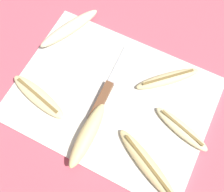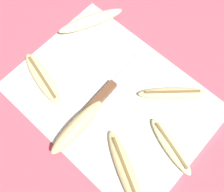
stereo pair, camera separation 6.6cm
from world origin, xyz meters
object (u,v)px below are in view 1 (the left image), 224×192
Objects in this scene: banana_golden_short at (87,135)px; knife at (104,95)px; banana_mellow_near at (168,79)px; banana_spotted_left at (147,165)px; banana_soft_right at (181,128)px; banana_pale_long at (69,28)px; banana_ripe_center at (38,96)px.

knife is at bearing 96.66° from banana_golden_short.
banana_spotted_left is at bearing -79.55° from banana_mellow_near.
banana_soft_right is at bearing 31.27° from banana_golden_short.
banana_mellow_near is at bearing 100.45° from banana_spotted_left.
banana_soft_right is (0.38, -0.12, -0.01)m from banana_pale_long.
banana_ripe_center is 0.33m from banana_mellow_near.
knife is 1.36× the size of banana_golden_short.
banana_mellow_near is at bearing 63.27° from banana_golden_short.
knife is 1.28× the size of banana_ripe_center.
banana_golden_short is (0.01, -0.11, 0.01)m from knife.
banana_pale_long is at bearing 161.99° from banana_soft_right.
banana_ripe_center is 1.06× the size of banana_golden_short.
banana_pale_long is 0.40m from banana_soft_right.
banana_soft_right is at bearing -0.50° from knife.
banana_spotted_left is at bearing -5.37° from banana_ripe_center.
banana_golden_short reaches higher than knife.
banana_golden_short is at bearing -179.18° from banana_spotted_left.
banana_soft_right is at bearing 71.16° from banana_spotted_left.
banana_mellow_near is 0.87× the size of banana_golden_short.
banana_mellow_near is 0.94× the size of banana_soft_right.
banana_mellow_near is at bearing 126.88° from banana_soft_right.
banana_soft_right is at bearing 13.65° from banana_ripe_center.
banana_mellow_near is at bearing -3.29° from banana_pale_long.
banana_golden_short is 0.87× the size of banana_spotted_left.
banana_pale_long reaches higher than banana_ripe_center.
banana_pale_long reaches higher than banana_mellow_near.
banana_ripe_center is at bearing 168.78° from banana_golden_short.
knife is at bearing 28.10° from banana_ripe_center.
banana_golden_short is 1.09× the size of banana_soft_right.
banana_ripe_center is (-0.15, -0.08, 0.00)m from knife.
banana_pale_long is at bearing 145.10° from banana_spotted_left.
banana_mellow_near is 0.25m from banana_golden_short.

